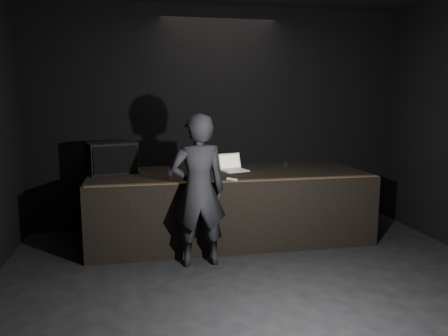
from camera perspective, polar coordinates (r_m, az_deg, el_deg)
ground at (r=4.22m, az=8.59°, el=-20.52°), size 7.00×7.00×0.00m
room_walls at (r=3.67m, az=9.36°, el=8.09°), size 6.10×7.10×3.52m
stage_riser at (r=6.50m, az=0.61°, el=-4.89°), size 4.00×1.50×1.00m
riser_lip at (r=5.71m, az=2.05°, el=-1.68°), size 3.92×0.10×0.01m
stage_monitor at (r=6.50m, az=-14.42°, el=1.31°), size 0.77×0.65×0.45m
cable at (r=6.47m, az=-3.45°, el=-0.36°), size 0.86×0.20×0.02m
laptop at (r=6.51m, az=1.14°, el=0.22°), size 0.44×0.42×0.25m
beer_can at (r=5.88m, az=-7.07°, el=-0.75°), size 0.06×0.06×0.15m
plastic_cup at (r=6.93m, az=8.06°, el=0.51°), size 0.07×0.07×0.09m
wii_remote at (r=5.74m, az=1.03°, el=-1.52°), size 0.12×0.15×0.03m
person at (r=5.39m, az=-3.39°, el=-2.99°), size 0.71×0.49×1.89m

